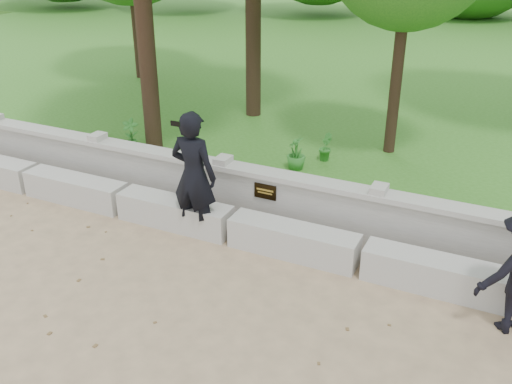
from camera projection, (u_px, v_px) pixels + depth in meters
ground at (161, 309)px, 7.09m from camera, size 80.00×80.00×0.00m
lawn at (405, 66)px, 18.44m from camera, size 40.00×22.00×0.25m
concrete_bench at (231, 226)px, 8.54m from camera, size 11.90×0.45×0.45m
parapet_wall at (252, 194)px, 9.00m from camera, size 12.50×0.35×0.90m
man_main at (194, 176)px, 8.34m from camera, size 0.72×0.64×1.97m
shrub_a at (131, 134)px, 11.24m from camera, size 0.38×0.32×0.62m
shrub_b at (325, 147)px, 10.73m from camera, size 0.30×0.34×0.53m
shrub_d at (296, 153)px, 10.32m from camera, size 0.41×0.43×0.63m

